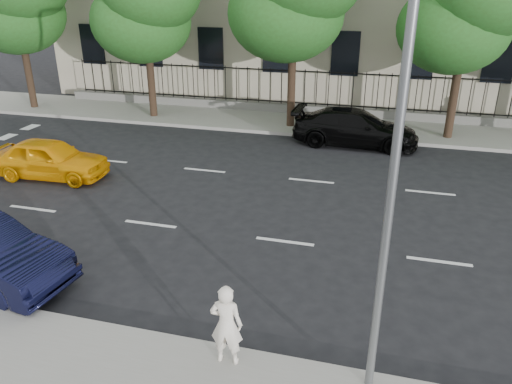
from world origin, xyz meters
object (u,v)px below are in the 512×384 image
at_px(yellow_taxi, 50,159).
at_px(woman_near, 226,325).
at_px(black_sedan, 355,128).
at_px(street_light, 402,91).

bearing_deg(yellow_taxi, woman_near, -132.26).
height_order(black_sedan, woman_near, woman_near).
xyz_separation_m(black_sedan, woman_near, (-1.15, -13.90, 0.20)).
distance_m(street_light, black_sedan, 14.04).
distance_m(black_sedan, woman_near, 13.95).
bearing_deg(woman_near, street_light, -169.82).
xyz_separation_m(yellow_taxi, woman_near, (8.99, -7.37, 0.26)).
height_order(street_light, yellow_taxi, street_light).
height_order(street_light, woman_near, street_light).
height_order(yellow_taxi, woman_near, woman_near).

